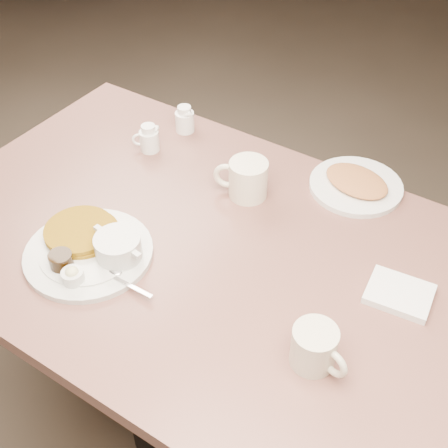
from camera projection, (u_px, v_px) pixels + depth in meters
The scene contains 8 objects.
diner_table at pixel (220, 298), 1.51m from camera, with size 1.50×0.90×0.75m.
main_plate at pixel (92, 248), 1.37m from camera, with size 0.38×0.33×0.07m.
coffee_mug_near at pixel (315, 347), 1.14m from camera, with size 0.14×0.11×0.09m.
napkin at pixel (399, 294), 1.28m from camera, with size 0.15×0.12×0.02m.
coffee_mug_far at pixel (247, 179), 1.51m from camera, with size 0.15×0.13×0.10m.
creamer_left at pixel (149, 139), 1.67m from camera, with size 0.08×0.07×0.08m.
creamer_right at pixel (185, 120), 1.74m from camera, with size 0.08×0.06×0.08m.
hash_plate at pixel (356, 184), 1.56m from camera, with size 0.29×0.29×0.04m.
Camera 1 is at (0.55, -0.82, 1.74)m, focal length 47.74 mm.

